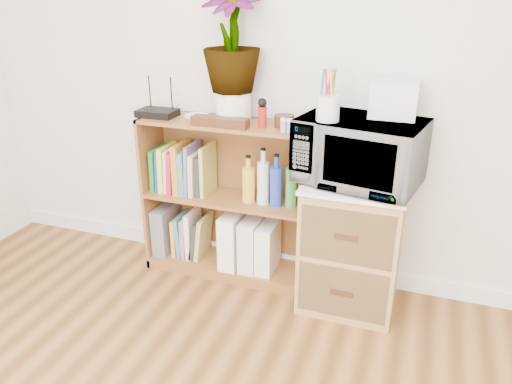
% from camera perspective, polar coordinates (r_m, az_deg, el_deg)
% --- Properties ---
extents(skirting_board, '(4.00, 0.02, 0.10)m').
position_cam_1_polar(skirting_board, '(3.15, 3.87, -7.94)').
color(skirting_board, white).
rests_on(skirting_board, ground).
extents(bookshelf, '(1.00, 0.30, 0.95)m').
position_cam_1_polar(bookshelf, '(2.94, -3.24, -0.96)').
color(bookshelf, brown).
rests_on(bookshelf, ground).
extents(wicker_unit, '(0.50, 0.45, 0.70)m').
position_cam_1_polar(wicker_unit, '(2.75, 10.87, -6.03)').
color(wicker_unit, '#9E7542').
rests_on(wicker_unit, ground).
extents(microwave, '(0.66, 0.51, 0.33)m').
position_cam_1_polar(microwave, '(2.53, 11.72, 4.53)').
color(microwave, white).
rests_on(microwave, wicker_unit).
extents(pen_cup, '(0.11, 0.11, 0.12)m').
position_cam_1_polar(pen_cup, '(2.42, 8.23, 9.47)').
color(pen_cup, white).
rests_on(pen_cup, microwave).
extents(small_appliance, '(0.22, 0.18, 0.17)m').
position_cam_1_polar(small_appliance, '(2.55, 15.52, 10.19)').
color(small_appliance, silver).
rests_on(small_appliance, microwave).
extents(router, '(0.22, 0.15, 0.04)m').
position_cam_1_polar(router, '(2.94, -11.20, 8.86)').
color(router, black).
rests_on(router, bookshelf).
extents(white_bowl, '(0.13, 0.13, 0.03)m').
position_cam_1_polar(white_bowl, '(2.82, -6.76, 8.44)').
color(white_bowl, white).
rests_on(white_bowl, bookshelf).
extents(plant_pot, '(0.19, 0.19, 0.17)m').
position_cam_1_polar(plant_pot, '(2.77, -2.63, 9.73)').
color(plant_pot, white).
rests_on(plant_pot, bookshelf).
extents(potted_plant, '(0.31, 0.31, 0.56)m').
position_cam_1_polar(potted_plant, '(2.71, -2.77, 17.23)').
color(potted_plant, '#407A31').
rests_on(potted_plant, plant_pot).
extents(trinket_box, '(0.31, 0.08, 0.05)m').
position_cam_1_polar(trinket_box, '(2.68, -4.13, 8.02)').
color(trinket_box, '#321A0D').
rests_on(trinket_box, bookshelf).
extents(kokeshi_doll, '(0.05, 0.05, 0.11)m').
position_cam_1_polar(kokeshi_doll, '(2.65, 0.72, 8.56)').
color(kokeshi_doll, maroon).
rests_on(kokeshi_doll, bookshelf).
extents(wooden_bowl, '(0.11, 0.11, 0.06)m').
position_cam_1_polar(wooden_bowl, '(2.68, 3.24, 8.12)').
color(wooden_bowl, '#371E0F').
rests_on(wooden_bowl, bookshelf).
extents(paint_jars, '(0.10, 0.04, 0.05)m').
position_cam_1_polar(paint_jars, '(2.57, 3.85, 7.38)').
color(paint_jars, '#DA7984').
rests_on(paint_jars, bookshelf).
extents(file_box, '(0.09, 0.24, 0.30)m').
position_cam_1_polar(file_box, '(3.22, -10.19, -4.08)').
color(file_box, slate).
rests_on(file_box, bookshelf).
extents(magazine_holder_left, '(0.11, 0.27, 0.33)m').
position_cam_1_polar(magazine_holder_left, '(3.02, -2.58, -5.26)').
color(magazine_holder_left, white).
rests_on(magazine_holder_left, bookshelf).
extents(magazine_holder_mid, '(0.10, 0.25, 0.32)m').
position_cam_1_polar(magazine_holder_mid, '(2.99, -0.44, -5.78)').
color(magazine_holder_mid, silver).
rests_on(magazine_holder_mid, bookshelf).
extents(magazine_holder_right, '(0.09, 0.24, 0.29)m').
position_cam_1_polar(magazine_holder_right, '(2.96, 1.39, -6.27)').
color(magazine_holder_right, white).
rests_on(magazine_holder_right, bookshelf).
extents(cookbooks, '(0.35, 0.20, 0.30)m').
position_cam_1_polar(cookbooks, '(3.00, -8.40, 2.58)').
color(cookbooks, '#1E7226').
rests_on(cookbooks, bookshelf).
extents(liquor_bottles, '(0.47, 0.07, 0.31)m').
position_cam_1_polar(liquor_bottles, '(2.77, 2.98, 1.28)').
color(liquor_bottles, gold).
rests_on(liquor_bottles, bookshelf).
extents(lower_books, '(0.21, 0.19, 0.30)m').
position_cam_1_polar(lower_books, '(3.15, -7.36, -4.88)').
color(lower_books, orange).
rests_on(lower_books, bookshelf).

